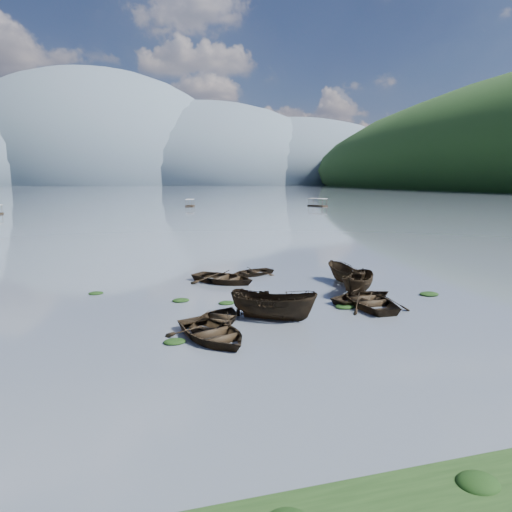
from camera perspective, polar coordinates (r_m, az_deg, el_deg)
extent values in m
plane|color=#525A66|center=(23.51, 8.00, -9.48)|extent=(2400.00, 2400.00, 0.00)
ellipsoid|color=#475666|center=(921.78, -18.98, 8.48)|extent=(520.00, 520.00, 340.00)
ellipsoid|color=#475666|center=(932.35, -6.47, 8.93)|extent=(520.00, 520.00, 260.00)
ellipsoid|color=#475666|center=(977.41, 4.13, 8.99)|extent=(520.00, 520.00, 220.00)
imported|color=black|center=(22.48, -5.47, -10.32)|extent=(4.99, 5.86, 1.03)
imported|color=black|center=(24.86, -4.76, -8.36)|extent=(4.88, 5.19, 0.88)
imported|color=black|center=(25.44, 2.13, -7.91)|extent=(5.13, 4.32, 1.91)
imported|color=black|center=(28.93, 13.87, -6.04)|extent=(3.77, 5.20, 1.06)
imported|color=black|center=(29.81, 13.38, -5.56)|extent=(5.20, 4.32, 0.93)
imported|color=black|center=(31.72, 12.64, -4.62)|extent=(4.24, 4.37, 1.71)
imported|color=black|center=(34.44, -4.08, -3.30)|extent=(6.18, 6.24, 1.06)
imported|color=black|center=(37.00, -0.57, -2.38)|extent=(4.63, 4.02, 0.80)
imported|color=black|center=(34.60, 11.08, -3.40)|extent=(1.94, 4.40, 1.66)
ellipsoid|color=black|center=(22.27, -10.13, -10.63)|extent=(1.06, 0.87, 0.23)
ellipsoid|color=black|center=(29.48, -9.39, -5.60)|extent=(1.08, 0.87, 0.24)
ellipsoid|color=black|center=(28.16, 11.08, -6.37)|extent=(1.22, 0.98, 0.26)
ellipsoid|color=black|center=(33.60, 12.05, -3.82)|extent=(1.01, 0.85, 0.22)
ellipsoid|color=black|center=(32.71, 20.81, -4.59)|extent=(1.31, 1.04, 0.27)
ellipsoid|color=black|center=(32.77, -19.37, -4.49)|extent=(0.98, 0.79, 0.21)
ellipsoid|color=black|center=(28.61, -3.71, -5.95)|extent=(0.99, 0.83, 0.21)
ellipsoid|color=black|center=(35.64, 13.59, -3.11)|extent=(0.95, 0.76, 0.21)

